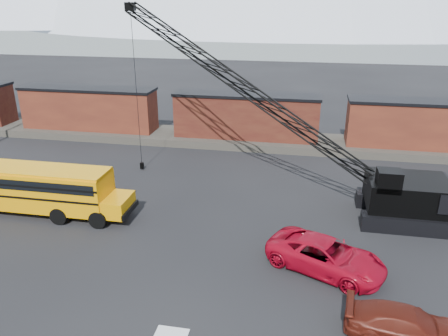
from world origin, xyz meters
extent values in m
plane|color=black|center=(0.00, 0.00, 0.00)|extent=(160.00, 160.00, 0.00)
cube|color=#48433B|center=(0.00, 22.00, 0.35)|extent=(120.00, 5.00, 0.70)
cube|color=#471D14|center=(-16.00, 22.00, 2.70)|extent=(13.50, 2.90, 4.00)
cube|color=black|center=(-16.00, 22.00, 4.75)|extent=(13.70, 3.10, 0.25)
cube|color=black|center=(-20.20, 22.00, 1.00)|extent=(2.20, 2.40, 0.60)
cube|color=black|center=(-11.80, 22.00, 1.00)|extent=(2.20, 2.40, 0.60)
cube|color=#532517|center=(0.00, 22.00, 2.70)|extent=(13.50, 2.90, 4.00)
cube|color=black|center=(0.00, 22.00, 4.75)|extent=(13.70, 3.10, 0.25)
cube|color=black|center=(-4.20, 22.00, 1.00)|extent=(2.20, 2.40, 0.60)
cube|color=black|center=(4.20, 22.00, 1.00)|extent=(2.20, 2.40, 0.60)
cube|color=#471D14|center=(16.00, 22.00, 2.70)|extent=(13.50, 2.90, 4.00)
cube|color=black|center=(16.00, 22.00, 4.75)|extent=(13.70, 3.10, 0.25)
cube|color=black|center=(11.80, 22.00, 1.00)|extent=(2.20, 2.40, 0.60)
cube|color=silver|center=(0.50, -4.00, 0.01)|extent=(1.40, 0.90, 0.02)
cube|color=orange|center=(-11.39, 5.09, 1.80)|extent=(10.00, 2.50, 2.50)
cube|color=orange|center=(-5.79, 5.09, 1.10)|extent=(1.60, 2.30, 1.10)
cube|color=orange|center=(-11.39, 5.09, 3.10)|extent=(10.00, 2.30, 0.18)
cube|color=black|center=(-11.39, 3.83, 2.50)|extent=(9.60, 0.05, 0.65)
cube|color=black|center=(-11.39, 6.35, 2.50)|extent=(9.60, 0.05, 0.65)
cube|color=black|center=(-4.94, 5.09, 0.80)|extent=(0.15, 2.45, 0.35)
cylinder|color=black|center=(-14.99, 6.24, 0.55)|extent=(1.10, 0.35, 1.10)
cylinder|color=black|center=(-9.19, 3.94, 0.55)|extent=(1.10, 0.35, 1.10)
cylinder|color=black|center=(-9.19, 6.24, 0.55)|extent=(1.10, 0.35, 1.10)
cylinder|color=black|center=(-6.59, 3.94, 0.55)|extent=(1.10, 0.35, 1.10)
cylinder|color=black|center=(-6.59, 6.24, 0.55)|extent=(1.10, 0.35, 1.10)
imported|color=#AA081F|center=(6.98, 2.02, 0.85)|extent=(6.70, 5.08, 1.69)
imported|color=#51170E|center=(10.10, -2.47, 0.72)|extent=(5.14, 2.56, 1.44)
cube|color=black|center=(11.97, 6.93, 0.50)|extent=(5.50, 1.00, 1.00)
cube|color=black|center=(11.97, 10.13, 0.50)|extent=(5.50, 1.00, 1.00)
cube|color=black|center=(11.97, 8.53, 1.90)|extent=(4.80, 3.60, 1.80)
cube|color=black|center=(13.97, 8.53, 2.10)|extent=(1.20, 3.80, 1.20)
cube|color=black|center=(10.57, 7.33, 3.10)|extent=(1.40, 1.20, 1.30)
cube|color=black|center=(10.57, 6.78, 3.10)|extent=(1.20, 0.06, 0.90)
cube|color=black|center=(-7.43, 13.65, 12.58)|extent=(0.70, 0.50, 0.60)
cylinder|color=black|center=(-7.43, 13.65, 6.29)|extent=(0.04, 0.04, 12.28)
cube|color=black|center=(-7.43, 13.65, 0.35)|extent=(0.25, 0.25, 0.50)
camera|label=1|loc=(5.39, -17.84, 13.29)|focal=35.00mm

